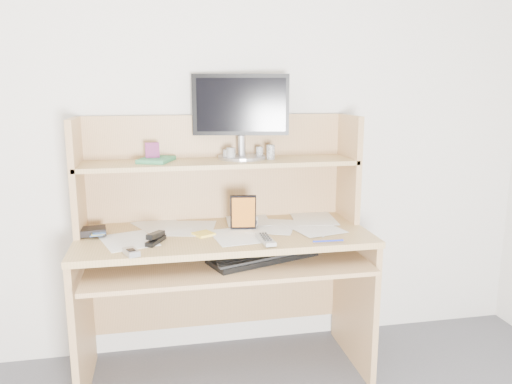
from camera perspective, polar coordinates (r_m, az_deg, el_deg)
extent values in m
cube|color=silver|center=(2.66, -4.70, 7.73)|extent=(3.60, 0.04, 2.50)
cube|color=tan|center=(2.44, -3.64, -4.96)|extent=(1.40, 0.60, 0.03)
cube|color=tan|center=(2.58, -19.21, -13.54)|extent=(0.03, 0.56, 0.72)
cube|color=tan|center=(2.74, 11.13, -11.61)|extent=(0.03, 0.56, 0.72)
cube|color=tan|center=(2.84, -4.31, -11.01)|extent=(1.34, 0.02, 0.41)
cube|color=tan|center=(2.36, -3.23, -8.00)|extent=(1.28, 0.55, 0.02)
cube|color=tan|center=(2.66, -4.55, 2.84)|extent=(1.40, 0.02, 0.55)
cube|color=tan|center=(2.53, -19.77, 1.72)|extent=(0.03, 0.30, 0.55)
cube|color=tan|center=(2.69, 10.50, 2.78)|extent=(0.03, 0.30, 0.55)
cube|color=tan|center=(2.51, -4.19, 3.36)|extent=(1.38, 0.30, 0.02)
cube|color=white|center=(2.43, -3.65, -4.55)|extent=(1.32, 0.54, 0.01)
cube|color=black|center=(2.35, 0.80, -7.41)|extent=(0.54, 0.34, 0.03)
cube|color=black|center=(2.35, 0.81, -7.01)|extent=(0.51, 0.32, 0.01)
cube|color=#969692|center=(2.27, 1.09, -5.43)|extent=(0.06, 0.18, 0.02)
cube|color=#A4A4A6|center=(2.17, -14.08, -6.57)|extent=(0.08, 0.10, 0.02)
cube|color=black|center=(2.30, -11.39, -5.11)|extent=(0.10, 0.14, 0.04)
cube|color=black|center=(2.50, -18.15, -4.27)|extent=(0.13, 0.11, 0.03)
cube|color=#FFF343|center=(2.40, -6.00, -4.79)|extent=(0.11, 0.11, 0.01)
cube|color=#A7A7AA|center=(2.50, -0.80, -3.43)|extent=(0.09, 0.06, 0.05)
cube|color=black|center=(2.43, -1.47, -2.32)|extent=(0.13, 0.03, 0.18)
cylinder|color=#1727B2|center=(2.29, 8.24, -5.55)|extent=(0.14, 0.01, 0.01)
cube|color=#9B2914|center=(2.52, -11.76, 4.49)|extent=(0.07, 0.03, 0.09)
cube|color=#2F764A|center=(2.51, -11.32, 3.64)|extent=(0.20, 0.23, 0.02)
cylinder|color=black|center=(2.51, -2.89, 4.35)|extent=(0.05, 0.05, 0.06)
cylinder|color=white|center=(2.58, 0.41, 4.53)|extent=(0.04, 0.04, 0.06)
cylinder|color=black|center=(2.54, -3.34, 4.29)|extent=(0.05, 0.05, 0.05)
cylinder|color=white|center=(2.54, 1.69, 4.58)|extent=(0.05, 0.05, 0.07)
cylinder|color=#A6A6AA|center=(2.57, -1.61, 4.00)|extent=(0.25, 0.25, 0.02)
cylinder|color=#A6A6AA|center=(2.57, -1.66, 5.34)|extent=(0.04, 0.04, 0.10)
cube|color=black|center=(2.58, -1.76, 9.93)|extent=(0.49, 0.11, 0.31)
cube|color=black|center=(2.56, -1.70, 9.92)|extent=(0.45, 0.08, 0.27)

